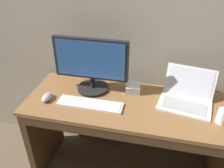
% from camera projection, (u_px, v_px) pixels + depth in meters
% --- Properties ---
extents(desk, '(1.47, 0.57, 0.74)m').
position_uv_depth(desk, '(127.00, 128.00, 1.77)').
color(desk, olive).
rests_on(desk, ground).
extents(laptop_white, '(0.40, 0.36, 0.22)m').
position_uv_depth(laptop_white, '(186.00, 97.00, 1.64)').
color(laptop_white, white).
rests_on(laptop_white, desk).
extents(external_monitor, '(0.54, 0.24, 0.42)m').
position_uv_depth(external_monitor, '(91.00, 64.00, 1.68)').
color(external_monitor, black).
rests_on(external_monitor, desk).
extents(wired_keyboard, '(0.46, 0.12, 0.01)m').
position_uv_depth(wired_keyboard, '(90.00, 104.00, 1.63)').
color(wired_keyboard, white).
rests_on(wired_keyboard, desk).
extents(computer_mouse, '(0.07, 0.12, 0.04)m').
position_uv_depth(computer_mouse, '(47.00, 97.00, 1.68)').
color(computer_mouse, '#B7B7BC').
rests_on(computer_mouse, desk).
extents(external_drive_box, '(0.12, 0.13, 0.06)m').
position_uv_depth(external_drive_box, '(133.00, 88.00, 1.76)').
color(external_drive_box, silver).
rests_on(external_drive_box, desk).
extents(coffee_mug, '(0.11, 0.07, 0.10)m').
position_uv_depth(coffee_mug, '(224.00, 116.00, 1.45)').
color(coffee_mug, white).
rests_on(coffee_mug, desk).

